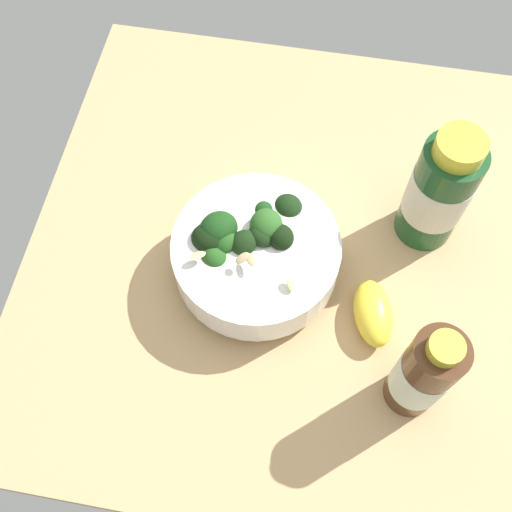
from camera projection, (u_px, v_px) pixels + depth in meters
The scene contains 5 objects.
ground_plane at pixel (297, 255), 79.70cm from camera, with size 66.96×66.96×3.68cm, color tan.
bowl_of_broccoli at pixel (254, 252), 72.69cm from camera, with size 19.54×19.54×9.78cm.
lemon_wedge at pixel (373, 313), 72.16cm from camera, with size 8.29×4.41×3.78cm, color yellow.
bottle_tall at pixel (423, 374), 63.21cm from camera, with size 5.63×5.63×16.52cm.
bottle_short at pixel (439, 191), 72.05cm from camera, with size 7.30×7.30×17.78cm.
Camera 1 is at (36.10, 1.07, 69.40)cm, focal length 43.71 mm.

